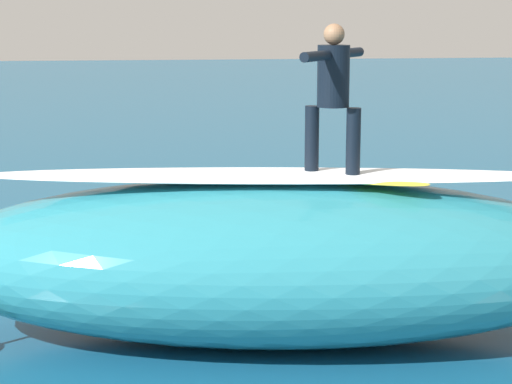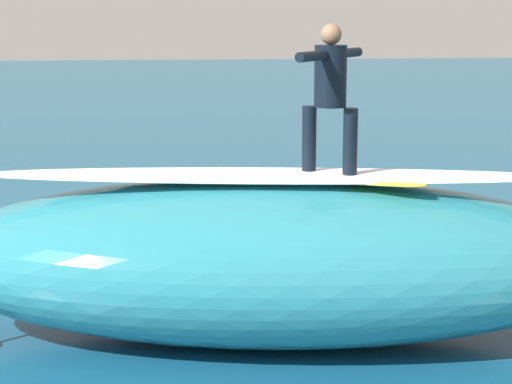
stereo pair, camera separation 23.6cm
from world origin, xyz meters
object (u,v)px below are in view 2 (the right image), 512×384
(surfer_riding, at_px, (330,87))
(surfboard_paddling, at_px, (202,262))
(surfboard_riding, at_px, (329,177))
(surfer_paddling, at_px, (204,249))

(surfer_riding, xyz_separation_m, surfboard_paddling, (1.19, -3.19, -2.73))
(surfboard_riding, height_order, surfer_riding, surfer_riding)
(surfboard_riding, height_order, surfboard_paddling, surfboard_riding)
(surfboard_riding, distance_m, surfboard_paddling, 3.84)
(surfer_riding, distance_m, surfboard_paddling, 4.36)
(surfboard_paddling, bearing_deg, surfer_paddling, -180.00)
(surfboard_riding, relative_size, surfboard_paddling, 1.10)
(surfboard_riding, distance_m, surfer_riding, 0.95)
(surfboard_paddling, bearing_deg, surfboard_riding, 39.70)
(surfer_riding, relative_size, surfer_paddling, 0.99)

